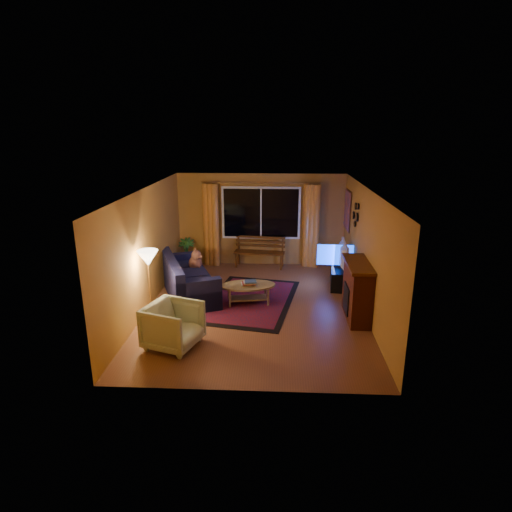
{
  "coord_description": "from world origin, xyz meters",
  "views": [
    {
      "loc": [
        0.44,
        -8.37,
        3.7
      ],
      "look_at": [
        0.0,
        0.3,
        1.05
      ],
      "focal_mm": 30.0,
      "sensor_mm": 36.0,
      "label": 1
    }
  ],
  "objects_px": {
    "floor_lamp": "(150,287)",
    "armchair": "(173,324)",
    "tv_console": "(338,276)",
    "coffee_table": "(248,294)",
    "bench": "(259,260)",
    "sofa": "(189,277)"
  },
  "relations": [
    {
      "from": "floor_lamp",
      "to": "tv_console",
      "type": "xyz_separation_m",
      "value": [
        3.93,
        2.17,
        -0.5
      ]
    },
    {
      "from": "coffee_table",
      "to": "tv_console",
      "type": "relative_size",
      "value": 1.08
    },
    {
      "from": "sofa",
      "to": "armchair",
      "type": "relative_size",
      "value": 2.54
    },
    {
      "from": "coffee_table",
      "to": "bench",
      "type": "bearing_deg",
      "value": 86.86
    },
    {
      "from": "armchair",
      "to": "floor_lamp",
      "type": "xyz_separation_m",
      "value": [
        -0.67,
        0.98,
        0.29
      ]
    },
    {
      "from": "bench",
      "to": "tv_console",
      "type": "xyz_separation_m",
      "value": [
        1.96,
        -1.32,
        0.02
      ]
    },
    {
      "from": "bench",
      "to": "tv_console",
      "type": "relative_size",
      "value": 1.24
    },
    {
      "from": "floor_lamp",
      "to": "bench",
      "type": "bearing_deg",
      "value": 60.51
    },
    {
      "from": "armchair",
      "to": "sofa",
      "type": "bearing_deg",
      "value": 23.82
    },
    {
      "from": "sofa",
      "to": "armchair",
      "type": "distance_m",
      "value": 2.36
    },
    {
      "from": "tv_console",
      "to": "floor_lamp",
      "type": "bearing_deg",
      "value": -145.01
    },
    {
      "from": "bench",
      "to": "armchair",
      "type": "distance_m",
      "value": 4.66
    },
    {
      "from": "tv_console",
      "to": "bench",
      "type": "bearing_deg",
      "value": 152.22
    },
    {
      "from": "floor_lamp",
      "to": "coffee_table",
      "type": "height_order",
      "value": "floor_lamp"
    },
    {
      "from": "sofa",
      "to": "armchair",
      "type": "bearing_deg",
      "value": -107.75
    },
    {
      "from": "armchair",
      "to": "tv_console",
      "type": "height_order",
      "value": "armchair"
    },
    {
      "from": "sofa",
      "to": "coffee_table",
      "type": "bearing_deg",
      "value": -38.57
    },
    {
      "from": "armchair",
      "to": "tv_console",
      "type": "xyz_separation_m",
      "value": [
        3.26,
        3.15,
        -0.21
      ]
    },
    {
      "from": "armchair",
      "to": "tv_console",
      "type": "distance_m",
      "value": 4.54
    },
    {
      "from": "bench",
      "to": "armchair",
      "type": "relative_size",
      "value": 1.57
    },
    {
      "from": "floor_lamp",
      "to": "armchair",
      "type": "bearing_deg",
      "value": -55.69
    },
    {
      "from": "tv_console",
      "to": "armchair",
      "type": "bearing_deg",
      "value": -129.89
    }
  ]
}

